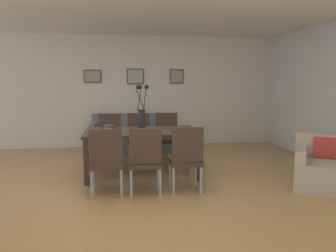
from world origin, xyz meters
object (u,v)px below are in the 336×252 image
dining_chair_near_left (106,158)px  dining_chair_near_right (109,136)px  dining_chair_far_right (139,135)px  sofa (132,138)px  framed_picture_right (177,77)px  armchair (324,168)px  dining_chair_far_left (145,157)px  framed_picture_left (93,76)px  dining_chair_mid_left (186,156)px  bowl_near_right (109,127)px  dining_chair_mid_right (167,134)px  dining_table (142,135)px  bowl_near_left (107,131)px  framed_picture_center (135,76)px  centerpiece_vase (142,113)px

dining_chair_near_left → dining_chair_near_right: (-0.04, 1.77, 0.00)m
dining_chair_far_right → sofa: 1.05m
dining_chair_near_left → framed_picture_right: 3.80m
dining_chair_far_right → armchair: dining_chair_far_right is taller
dining_chair_far_left → framed_picture_left: bearing=106.4°
dining_chair_far_right → dining_chair_mid_left: (0.56, -1.79, 0.00)m
dining_chair_far_left → framed_picture_right: bearing=73.4°
bowl_near_right → dining_chair_far_right: bearing=51.6°
dining_chair_near_left → bowl_near_right: 1.14m
dining_chair_far_right → framed_picture_right: 2.13m
dining_chair_near_right → dining_chair_mid_right: 1.10m
dining_chair_near_right → framed_picture_left: (-0.42, 1.54, 1.14)m
bowl_near_right → dining_chair_near_left: bearing=-89.0°
dining_table → dining_chair_far_right: bearing=90.0°
dining_chair_mid_right → framed_picture_left: 2.43m
dining_table → armchair: 2.78m
dining_chair_far_left → sofa: dining_chair_far_left is taller
dining_chair_near_right → framed_picture_left: size_ratio=2.31×
bowl_near_left → dining_chair_near_right: bearing=91.1°
bowl_near_left → framed_picture_center: framed_picture_center is taller
sofa → dining_chair_mid_right: bearing=-57.0°
dining_table → centerpiece_vase: centerpiece_vase is taller
dining_chair_far_right → framed_picture_left: size_ratio=2.31×
dining_chair_near_right → bowl_near_right: size_ratio=5.41×
dining_chair_mid_left → framed_picture_right: framed_picture_right is taller
dining_chair_near_right → dining_chair_far_left: size_ratio=1.00×
bowl_near_left → bowl_near_right: same height
dining_chair_far_left → bowl_near_right: (-0.53, 1.13, 0.27)m
dining_chair_near_right → framed_picture_right: 2.46m
dining_chair_near_left → dining_chair_mid_left: 1.08m
dining_table → centerpiece_vase: 0.36m
dining_chair_mid_right → armchair: size_ratio=0.84×
dining_chair_far_right → centerpiece_vase: size_ratio=1.25×
dining_table → framed_picture_center: framed_picture_center is taller
bowl_near_left → dining_chair_mid_right: bearing=46.2°
dining_chair_mid_left → framed_picture_center: size_ratio=2.30×
dining_table → dining_chair_near_left: size_ratio=1.96×
bowl_near_right → dining_chair_near_right: bearing=91.9°
bowl_near_left → armchair: bearing=-14.3°
dining_chair_far_left → framed_picture_center: size_ratio=2.30×
dining_table → bowl_near_right: size_ratio=10.59×
dining_chair_far_left → bowl_near_right: 1.28m
dining_chair_mid_right → dining_chair_far_left: bearing=-106.8°
dining_chair_near_right → framed_picture_left: bearing=105.4°
dining_chair_far_right → dining_chair_near_right: bearing=-177.2°
dining_chair_mid_right → bowl_near_right: 1.31m
sofa → centerpiece_vase: bearing=-86.3°
armchair → framed_picture_center: 4.49m
dining_chair_near_left → framed_picture_left: size_ratio=2.31×
dining_chair_mid_right → framed_picture_left: (-1.53, 1.51, 1.14)m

